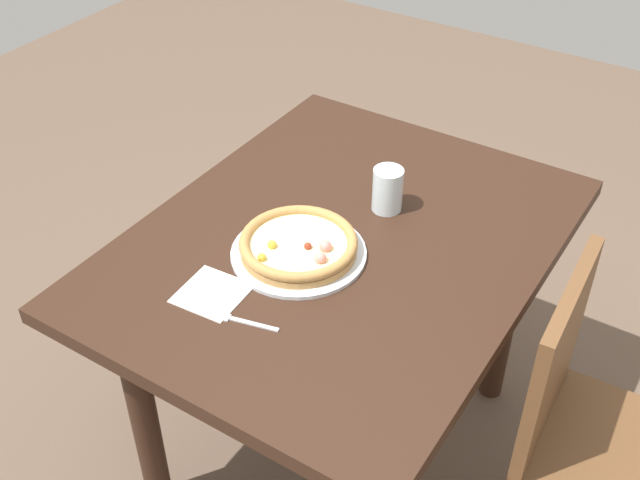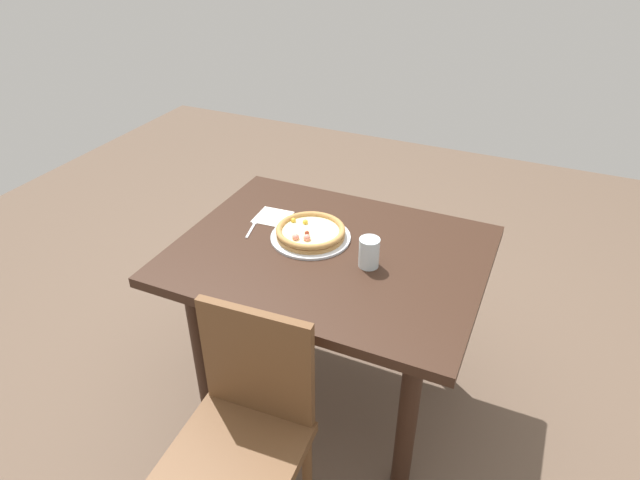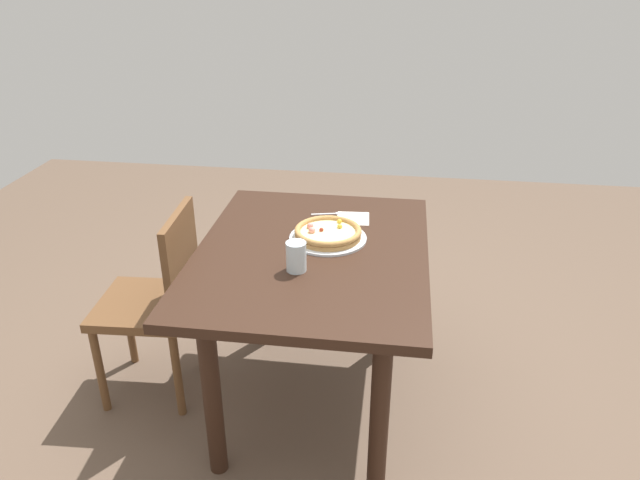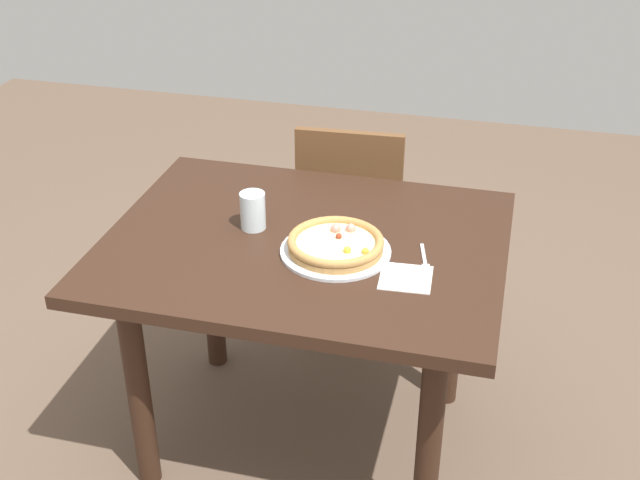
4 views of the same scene
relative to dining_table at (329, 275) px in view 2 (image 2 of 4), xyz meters
The scene contains 8 objects.
ground_plane 0.65m from the dining_table, ahead, with size 6.00×6.00×0.00m, color brown.
dining_table is the anchor object (origin of this frame).
chair_near 0.69m from the dining_table, 90.32° to the right, with size 0.42×0.42×0.88m.
plate 0.17m from the dining_table, 153.83° to the left, with size 0.32×0.32×0.01m, color silver.
pizza 0.19m from the dining_table, 154.23° to the left, with size 0.28×0.28×0.05m.
fork 0.38m from the dining_table, behind, with size 0.05×0.16×0.00m.
drinking_glass 0.24m from the dining_table, 10.70° to the right, with size 0.08×0.08×0.11m, color silver.
napkin 0.37m from the dining_table, 157.01° to the left, with size 0.14×0.14×0.00m, color white.
Camera 2 is at (0.68, -1.61, 1.93)m, focal length 30.84 mm.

